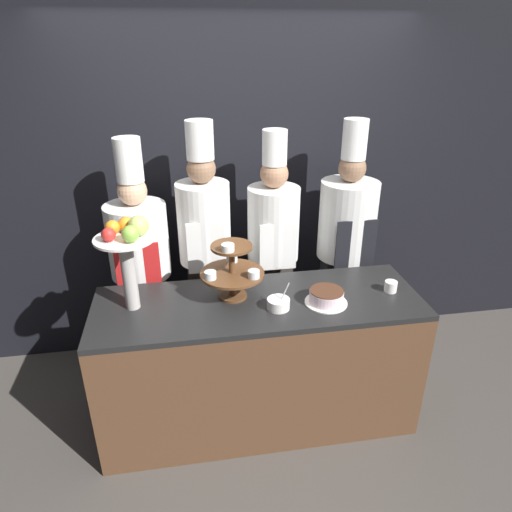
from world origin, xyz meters
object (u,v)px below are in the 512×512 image
object	(u,v)px
fruit_pedestal	(128,246)
chef_center_right	(273,246)
chef_right	(346,241)
cup_white	(391,286)
serving_bowl_near	(278,304)
chef_center_left	(205,245)
tiered_stand	(232,269)
cake_round	(326,297)
chef_left	(141,261)

from	to	relation	value
fruit_pedestal	chef_center_right	size ratio (longest dim) A/B	0.31
chef_right	cup_white	bearing A→B (deg)	-82.72
serving_bowl_near	chef_center_left	bearing A→B (deg)	118.31
tiered_stand	chef_right	xyz separation A→B (m)	(0.90, 0.52, -0.11)
tiered_stand	chef_center_right	size ratio (longest dim) A/B	0.21
chef_center_left	chef_center_right	bearing A→B (deg)	0.00
tiered_stand	cup_white	size ratio (longest dim) A/B	4.98
fruit_pedestal	chef_right	bearing A→B (deg)	20.17
chef_center_right	chef_right	world-z (taller)	chef_right
chef_right	serving_bowl_near	bearing A→B (deg)	-133.02
cake_round	serving_bowl_near	size ratio (longest dim) A/B	1.55
cake_round	serving_bowl_near	distance (m)	0.29
cup_white	chef_right	size ratio (longest dim) A/B	0.04
tiered_stand	chef_right	bearing A→B (deg)	30.23
cup_white	serving_bowl_near	world-z (taller)	serving_bowl_near
serving_bowl_near	chef_left	world-z (taller)	chef_left
chef_left	chef_center_right	world-z (taller)	chef_center_right
chef_left	chef_center_right	size ratio (longest dim) A/B	0.99
chef_center_left	chef_right	world-z (taller)	chef_center_left
tiered_stand	chef_center_left	xyz separation A→B (m)	(-0.13, 0.52, -0.07)
cake_round	serving_bowl_near	world-z (taller)	serving_bowl_near
serving_bowl_near	chef_center_left	size ratio (longest dim) A/B	0.09
chef_right	chef_center_right	bearing A→B (deg)	179.99
fruit_pedestal	chef_center_left	xyz separation A→B (m)	(0.45, 0.54, -0.26)
serving_bowl_near	chef_center_right	world-z (taller)	chef_center_right
chef_center_left	tiered_stand	bearing A→B (deg)	-76.30
chef_center_left	cup_white	bearing A→B (deg)	-29.15
tiered_stand	fruit_pedestal	distance (m)	0.61
serving_bowl_near	chef_right	size ratio (longest dim) A/B	0.09
serving_bowl_near	cake_round	bearing A→B (deg)	2.17
fruit_pedestal	chef_center_left	size ratio (longest dim) A/B	0.30
chef_left	chef_right	bearing A→B (deg)	-0.00
serving_bowl_near	chef_center_right	xyz separation A→B (m)	(0.11, 0.69, 0.05)
tiered_stand	serving_bowl_near	world-z (taller)	tiered_stand
fruit_pedestal	chef_right	world-z (taller)	chef_right
fruit_pedestal	cup_white	xyz separation A→B (m)	(1.55, -0.07, -0.35)
chef_left	chef_center_left	world-z (taller)	chef_center_left
tiered_stand	chef_center_right	distance (m)	0.64
chef_center_left	serving_bowl_near	bearing A→B (deg)	-61.69
tiered_stand	chef_center_right	world-z (taller)	chef_center_right
tiered_stand	fruit_pedestal	world-z (taller)	fruit_pedestal
chef_left	serving_bowl_near	bearing A→B (deg)	-40.24
chef_center_right	chef_left	bearing A→B (deg)	-180.00
tiered_stand	serving_bowl_near	distance (m)	0.34
cup_white	serving_bowl_near	xyz separation A→B (m)	(-0.73, -0.08, -0.00)
cake_round	chef_center_right	size ratio (longest dim) A/B	0.14
chef_left	chef_center_right	bearing A→B (deg)	0.00
fruit_pedestal	cake_round	xyz separation A→B (m)	(1.11, -0.14, -0.35)
fruit_pedestal	chef_center_left	distance (m)	0.75
serving_bowl_near	chef_center_right	bearing A→B (deg)	81.27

